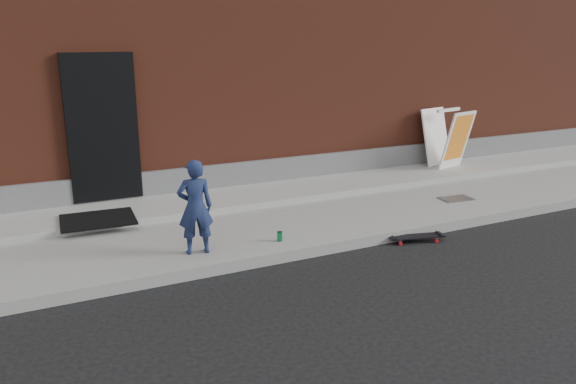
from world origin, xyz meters
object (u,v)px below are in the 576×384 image
pizza_sign (448,138)px  child (195,207)px  soda_can (280,236)px  skateboard (416,237)px

pizza_sign → child: bearing=-160.3°
pizza_sign → soda_can: pizza_sign is taller
child → skateboard: child is taller
skateboard → child: bearing=169.0°
skateboard → pizza_sign: pizza_sign is taller
child → skateboard: size_ratio=1.50×
pizza_sign → soda_can: (-4.67, -2.14, -0.61)m
skateboard → pizza_sign: (2.81, 2.64, 0.75)m
soda_can → pizza_sign: bearing=24.7°
child → soda_can: bearing=-175.2°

